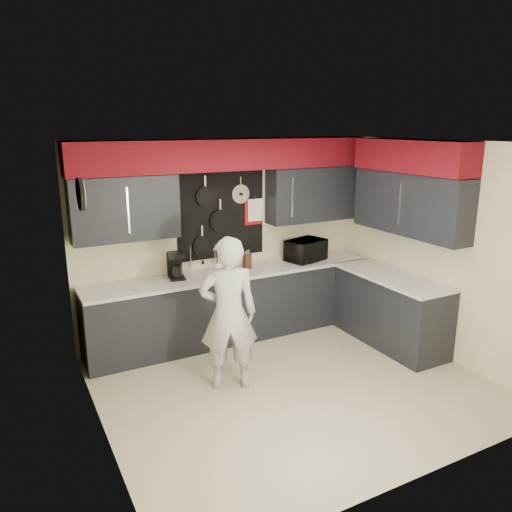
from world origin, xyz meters
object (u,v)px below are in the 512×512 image
person (229,314)px  coffee_maker (176,265)px  microwave (306,250)px  knife_block (247,261)px  utensil_crock (218,268)px

person → coffee_maker: bearing=-64.0°
microwave → person: 2.08m
knife_block → coffee_maker: (-0.97, 0.02, 0.07)m
microwave → utensil_crock: microwave is taller
knife_block → microwave: bearing=-6.4°
utensil_crock → coffee_maker: (-0.54, 0.06, 0.10)m
microwave → knife_block: bearing=160.9°
microwave → utensil_crock: size_ratio=3.72×
knife_block → coffee_maker: size_ratio=0.59×
knife_block → person: size_ratio=0.12×
utensil_crock → coffee_maker: coffee_maker is taller
knife_block → coffee_maker: bearing=174.5°
coffee_maker → person: size_ratio=0.20×
utensil_crock → person: person is taller
utensil_crock → person: 1.22m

